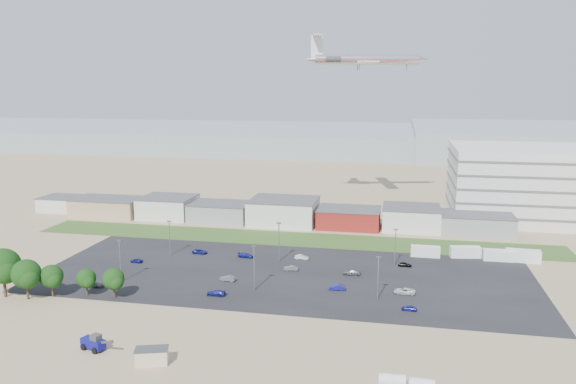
% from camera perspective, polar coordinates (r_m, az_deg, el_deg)
% --- Properties ---
extents(ground, '(700.00, 700.00, 0.00)m').
position_cam_1_polar(ground, '(122.68, -4.58, -11.14)').
color(ground, '#998661').
rests_on(ground, ground).
extents(parking_lot, '(120.00, 50.00, 0.01)m').
position_cam_1_polar(parking_lot, '(139.74, -0.31, -8.32)').
color(parking_lot, black).
rests_on(parking_lot, ground).
extents(grass_strip, '(160.00, 16.00, 0.02)m').
position_cam_1_polar(grass_strip, '(170.65, 0.23, -4.77)').
color(grass_strip, '#37541F').
rests_on(grass_strip, ground).
extents(hills_backdrop, '(700.00, 200.00, 9.00)m').
position_cam_1_polar(hills_backdrop, '(426.36, 12.51, 4.96)').
color(hills_backdrop, gray).
rests_on(hills_backdrop, ground).
extents(building_row, '(170.00, 20.00, 8.00)m').
position_cam_1_polar(building_row, '(191.41, -3.66, -1.84)').
color(building_row, silver).
rests_on(building_row, ground).
extents(parking_garage, '(80.00, 40.00, 25.00)m').
position_cam_1_polar(parking_garage, '(214.97, 26.95, 0.70)').
color(parking_garage, silver).
rests_on(parking_garage, ground).
extents(portable_shed, '(6.07, 4.36, 2.76)m').
position_cam_1_polar(portable_shed, '(99.87, -13.67, -15.90)').
color(portable_shed, beige).
rests_on(portable_shed, ground).
extents(telehandler, '(7.67, 4.61, 3.03)m').
position_cam_1_polar(telehandler, '(107.38, -19.20, -14.16)').
color(telehandler, '#0D0D68').
rests_on(telehandler, ground).
extents(storage_tank_nw, '(4.14, 2.15, 2.45)m').
position_cam_1_polar(storage_tank_nw, '(92.03, 10.54, -18.32)').
color(storage_tank_nw, silver).
rests_on(storage_tank_nw, ground).
extents(box_trailer_a, '(7.74, 2.45, 2.90)m').
position_cam_1_polar(box_trailer_a, '(157.44, 13.78, -5.88)').
color(box_trailer_a, silver).
rests_on(box_trailer_a, ground).
extents(box_trailer_b, '(8.32, 3.78, 3.01)m').
position_cam_1_polar(box_trailer_b, '(159.62, 17.56, -5.83)').
color(box_trailer_b, silver).
rests_on(box_trailer_b, ground).
extents(box_trailer_c, '(7.84, 2.51, 2.93)m').
position_cam_1_polar(box_trailer_c, '(159.58, 20.61, -6.04)').
color(box_trailer_c, silver).
rests_on(box_trailer_c, ground).
extents(box_trailer_d, '(8.78, 3.26, 3.23)m').
position_cam_1_polar(box_trailer_d, '(160.91, 22.78, -6.00)').
color(box_trailer_d, silver).
rests_on(box_trailer_d, ground).
extents(tree_far_left, '(8.26, 8.26, 12.39)m').
position_cam_1_polar(tree_far_left, '(138.10, -26.96, -7.06)').
color(tree_far_left, black).
rests_on(tree_far_left, ground).
extents(tree_left, '(6.74, 6.74, 10.11)m').
position_cam_1_polar(tree_left, '(134.84, -25.04, -7.82)').
color(tree_left, black).
rests_on(tree_left, ground).
extents(tree_mid, '(5.43, 5.43, 8.15)m').
position_cam_1_polar(tree_mid, '(134.64, -22.89, -8.12)').
color(tree_mid, black).
rests_on(tree_mid, ground).
extents(tree_right, '(4.57, 4.57, 6.86)m').
position_cam_1_polar(tree_right, '(132.81, -19.81, -8.45)').
color(tree_right, black).
rests_on(tree_right, ground).
extents(tree_near, '(5.07, 5.07, 7.61)m').
position_cam_1_polar(tree_near, '(129.32, -17.30, -8.64)').
color(tree_near, black).
rests_on(tree_near, ground).
extents(lightpole_front_l, '(1.21, 0.50, 10.25)m').
position_cam_1_polar(lightpole_front_l, '(138.47, -16.66, -6.74)').
color(lightpole_front_l, slate).
rests_on(lightpole_front_l, ground).
extents(lightpole_front_m, '(1.22, 0.51, 10.34)m').
position_cam_1_polar(lightpole_front_m, '(127.97, -3.45, -7.72)').
color(lightpole_front_m, slate).
rests_on(lightpole_front_m, ground).
extents(lightpole_front_r, '(1.15, 0.48, 9.76)m').
position_cam_1_polar(lightpole_front_r, '(123.68, 9.13, -8.64)').
color(lightpole_front_r, slate).
rests_on(lightpole_front_r, ground).
extents(lightpole_back_l, '(1.14, 0.47, 9.66)m').
position_cam_1_polar(lightpole_back_l, '(156.52, -11.93, -4.61)').
color(lightpole_back_l, slate).
rests_on(lightpole_back_l, ground).
extents(lightpole_back_m, '(1.24, 0.52, 10.57)m').
position_cam_1_polar(lightpole_back_m, '(147.65, -0.92, -5.12)').
color(lightpole_back_m, slate).
rests_on(lightpole_back_m, ground).
extents(lightpole_back_r, '(1.14, 0.47, 9.68)m').
position_cam_1_polar(lightpole_back_r, '(146.97, 10.83, -5.57)').
color(lightpole_back_r, slate).
rests_on(lightpole_back_r, ground).
extents(airliner, '(52.97, 41.99, 13.82)m').
position_cam_1_polar(airliner, '(214.07, 8.03, 13.17)').
color(airliner, silver).
extents(parked_car_0, '(4.72, 2.23, 1.30)m').
position_cam_1_polar(parked_car_0, '(129.51, 11.75, -9.82)').
color(parked_car_0, silver).
rests_on(parked_car_0, ground).
extents(parked_car_1, '(3.95, 1.68, 1.27)m').
position_cam_1_polar(parked_car_1, '(129.65, 5.00, -9.62)').
color(parked_car_1, navy).
rests_on(parked_car_1, ground).
extents(parked_car_2, '(3.26, 1.51, 1.08)m').
position_cam_1_polar(parked_car_2, '(120.78, 12.21, -11.44)').
color(parked_car_2, navy).
rests_on(parked_car_2, ground).
extents(parked_car_3, '(4.25, 1.76, 1.23)m').
position_cam_1_polar(parked_car_3, '(126.94, -7.31, -10.13)').
color(parked_car_3, navy).
rests_on(parked_car_3, ground).
extents(parked_car_4, '(4.01, 1.84, 1.28)m').
position_cam_1_polar(parked_car_4, '(135.54, -6.13, -8.72)').
color(parked_car_4, '#595B5E').
rests_on(parked_car_4, ground).
extents(parked_car_5, '(3.50, 1.77, 1.14)m').
position_cam_1_polar(parked_car_5, '(153.45, -15.15, -6.72)').
color(parked_car_5, navy).
rests_on(parked_car_5, ground).
extents(parked_car_6, '(4.44, 2.20, 1.24)m').
position_cam_1_polar(parked_car_6, '(152.81, -4.32, -6.42)').
color(parked_car_6, navy).
rests_on(parked_car_6, ground).
extents(parked_car_7, '(3.80, 1.71, 1.21)m').
position_cam_1_polar(parked_car_7, '(142.10, 0.32, -7.74)').
color(parked_car_7, '#595B5E').
rests_on(parked_car_7, ground).
extents(parked_car_8, '(3.48, 1.54, 1.16)m').
position_cam_1_polar(parked_car_8, '(148.09, 11.80, -7.21)').
color(parked_car_8, black).
rests_on(parked_car_8, ground).
extents(parked_car_9, '(4.30, 2.22, 1.16)m').
position_cam_1_polar(parked_car_9, '(157.70, -8.94, -6.00)').
color(parked_car_9, navy).
rests_on(parked_car_9, ground).
extents(parked_car_10, '(4.47, 2.11, 1.26)m').
position_cam_1_polar(parked_car_10, '(138.44, -19.01, -8.84)').
color(parked_car_10, '#595B5E').
rests_on(parked_car_10, ground).
extents(parked_car_11, '(3.65, 1.38, 1.19)m').
position_cam_1_polar(parked_car_11, '(150.97, 1.39, -6.62)').
color(parked_car_11, silver).
rests_on(parked_car_11, ground).
extents(parked_car_12, '(4.48, 1.86, 1.29)m').
position_cam_1_polar(parked_car_12, '(139.83, 6.44, -8.10)').
color(parked_car_12, '#595B5E').
rests_on(parked_car_12, ground).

